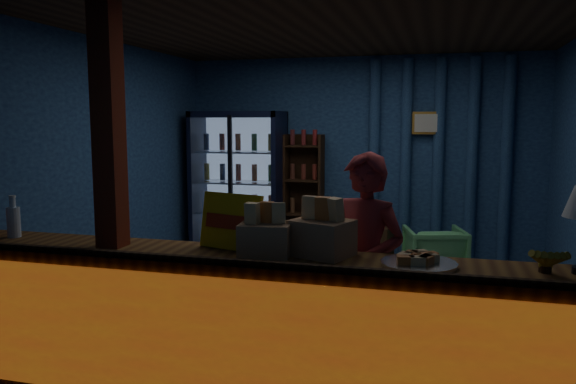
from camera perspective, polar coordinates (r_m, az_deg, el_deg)
ground at (r=5.51m, az=3.75°, el=-11.59°), size 4.60×4.60×0.00m
room_walls at (r=5.22m, az=3.89°, el=4.95°), size 4.60×4.60×4.60m
counter at (r=3.61m, az=-2.46°, el=-13.88°), size 4.40×0.57×0.99m
support_post at (r=3.86m, az=-17.52°, el=-0.18°), size 0.16×0.16×2.60m
beverage_cooler at (r=7.54m, az=-4.86°, el=0.79°), size 1.20×0.62×1.90m
bottle_shelf at (r=7.44m, az=1.68°, el=-0.35°), size 0.50×0.28×1.60m
curtain_folds at (r=7.27m, az=15.02°, el=3.23°), size 1.74×0.14×2.50m
framed_picture at (r=7.21m, az=13.93°, el=6.82°), size 0.36×0.04×0.28m
shopkeeper at (r=3.82m, az=7.77°, el=-7.82°), size 0.68×0.58×1.57m
green_chair at (r=6.60m, az=14.65°, el=-6.00°), size 0.77×0.78×0.59m
side_table at (r=6.85m, az=7.97°, el=-5.51°), size 0.64×0.50×0.65m
yellow_sign at (r=3.63m, az=-5.83°, el=-3.01°), size 0.46×0.21×0.36m
snack_box_left at (r=3.47m, az=-2.27°, el=-4.56°), size 0.34×0.29×0.33m
snack_box_centre at (r=3.46m, az=3.47°, el=-4.37°), size 0.42×0.38×0.36m
pastry_tray at (r=3.32m, az=13.16°, el=-6.92°), size 0.44×0.44×0.07m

